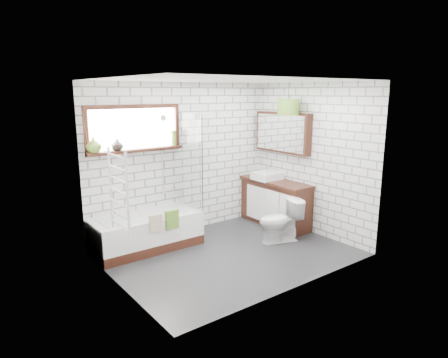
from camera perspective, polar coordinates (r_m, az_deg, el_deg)
floor at (r=6.01m, az=0.89°, el=-10.68°), size 3.40×2.60×0.01m
ceiling at (r=5.53m, az=0.98°, el=14.00°), size 3.40×2.60×0.01m
wall_back at (r=6.70m, az=-5.94°, el=2.87°), size 3.40×0.01×2.50m
wall_front at (r=4.70m, az=10.74°, el=-1.34°), size 3.40×0.01×2.50m
wall_left at (r=4.81m, az=-15.34°, el=-1.26°), size 0.01×2.60×2.50m
wall_right at (r=6.80m, az=12.36°, el=2.79°), size 0.01×2.60×2.50m
window at (r=6.20m, az=-12.63°, el=7.01°), size 1.52×0.16×0.68m
towel_radiator at (r=4.84m, az=-14.81°, el=-1.76°), size 0.06×0.52×1.00m
mirror_cabinet at (r=7.09m, az=8.38°, el=6.59°), size 0.16×1.20×0.70m
shower_riser at (r=6.45m, az=-8.80°, el=3.33°), size 0.02×0.02×1.30m
bathtub at (r=6.23m, az=-10.98°, el=-7.41°), size 1.62×0.72×0.52m
shower_screen at (r=6.34m, az=-4.93°, el=2.59°), size 0.02×0.72×1.50m
towel_green at (r=5.96m, az=-7.45°, el=-5.75°), size 0.21×0.06×0.28m
towel_beige at (r=5.84m, az=-9.74°, el=-6.21°), size 0.19×0.05×0.25m
vanity at (r=7.21m, az=7.34°, el=-3.38°), size 0.46×1.42×0.81m
basin at (r=7.17m, az=6.16°, el=0.46°), size 0.46×0.40×0.13m
tap at (r=7.27m, az=7.10°, el=1.12°), size 0.03×0.03×0.16m
toilet at (r=6.42m, az=8.00°, el=-5.93°), size 0.57×0.76×0.69m
vase_olive at (r=5.96m, az=-18.12°, el=4.48°), size 0.26×0.26×0.23m
vase_dark at (r=6.08m, az=-15.00°, el=4.62°), size 0.21×0.21×0.18m
bottle at (r=6.49m, az=-7.18°, el=5.65°), size 0.08×0.08×0.24m
pendant at (r=6.75m, az=9.16°, el=10.11°), size 0.36×0.36×0.26m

